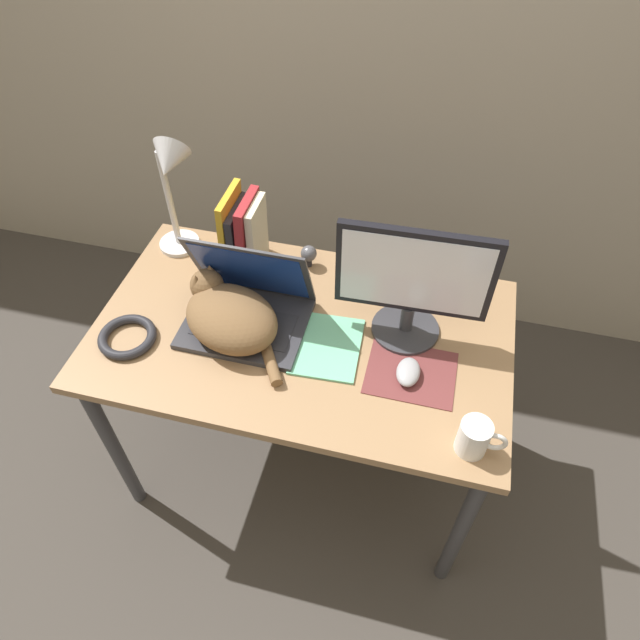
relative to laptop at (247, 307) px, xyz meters
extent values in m
plane|color=#3D3833|center=(0.16, -0.36, -0.78)|extent=(12.00, 12.00, 0.00)
cube|color=#9E9384|center=(0.16, 0.94, 0.52)|extent=(8.00, 0.05, 2.60)
cube|color=#93704C|center=(0.16, 0.00, -0.06)|extent=(1.19, 0.71, 0.03)
cylinder|color=#38383D|center=(-0.38, -0.31, -0.43)|extent=(0.04, 0.04, 0.70)
cylinder|color=#38383D|center=(0.71, -0.31, -0.43)|extent=(0.04, 0.04, 0.70)
cylinder|color=#38383D|center=(-0.38, 0.30, -0.43)|extent=(0.04, 0.04, 0.70)
cylinder|color=#38383D|center=(0.71, 0.30, -0.43)|extent=(0.04, 0.04, 0.70)
cube|color=#2D2D33|center=(0.00, -0.03, -0.04)|extent=(0.35, 0.27, 0.02)
cube|color=#28282D|center=(0.00, -0.04, -0.03)|extent=(0.29, 0.14, 0.00)
cube|color=#2D2D33|center=(0.00, 0.06, 0.09)|extent=(0.35, 0.11, 0.25)
cube|color=navy|center=(0.00, 0.05, 0.09)|extent=(0.31, 0.09, 0.22)
ellipsoid|color=brown|center=(-0.02, -0.06, 0.02)|extent=(0.35, 0.32, 0.13)
sphere|color=brown|center=(-0.12, 0.02, 0.04)|extent=(0.10, 0.10, 0.10)
cone|color=brown|center=(-0.12, 0.05, 0.08)|extent=(0.04, 0.04, 0.03)
cone|color=brown|center=(-0.14, 0.00, 0.08)|extent=(0.04, 0.04, 0.03)
cylinder|color=brown|center=(0.12, -0.15, -0.03)|extent=(0.10, 0.14, 0.03)
cylinder|color=#333338|center=(0.45, 0.07, -0.04)|extent=(0.19, 0.19, 0.01)
cylinder|color=#333338|center=(0.45, 0.07, 0.00)|extent=(0.04, 0.04, 0.08)
cube|color=black|center=(0.45, 0.07, 0.18)|extent=(0.41, 0.04, 0.27)
cube|color=silver|center=(0.45, 0.06, 0.18)|extent=(0.38, 0.02, 0.24)
cube|color=brown|center=(0.49, -0.08, -0.05)|extent=(0.24, 0.20, 0.00)
ellipsoid|color=#99999E|center=(0.48, -0.09, -0.03)|extent=(0.06, 0.10, 0.03)
cube|color=gold|center=(-0.13, 0.24, 0.07)|extent=(0.03, 0.17, 0.25)
cube|color=#232328|center=(-0.10, 0.24, 0.05)|extent=(0.02, 0.16, 0.21)
cube|color=maroon|center=(-0.07, 0.24, 0.07)|extent=(0.04, 0.16, 0.24)
cube|color=beige|center=(-0.05, 0.24, 0.06)|extent=(0.03, 0.14, 0.23)
cylinder|color=silver|center=(-0.33, 0.26, -0.04)|extent=(0.13, 0.13, 0.01)
cylinder|color=silver|center=(-0.33, 0.26, 0.13)|extent=(0.02, 0.02, 0.34)
cone|color=silver|center=(-0.28, 0.22, 0.30)|extent=(0.11, 0.13, 0.14)
torus|color=#232328|center=(-0.31, -0.16, -0.04)|extent=(0.16, 0.16, 0.03)
cube|color=#6BBC93|center=(0.25, -0.05, -0.05)|extent=(0.20, 0.24, 0.01)
cylinder|color=#232328|center=(0.11, 0.27, -0.04)|extent=(0.02, 0.02, 0.02)
sphere|color=#4C4C51|center=(0.11, 0.27, 0.00)|extent=(0.05, 0.05, 0.05)
cylinder|color=white|center=(0.66, -0.27, 0.00)|extent=(0.08, 0.08, 0.10)
torus|color=white|center=(0.70, -0.27, 0.00)|extent=(0.06, 0.01, 0.06)
camera|label=1|loc=(0.47, -1.03, 1.18)|focal=32.00mm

